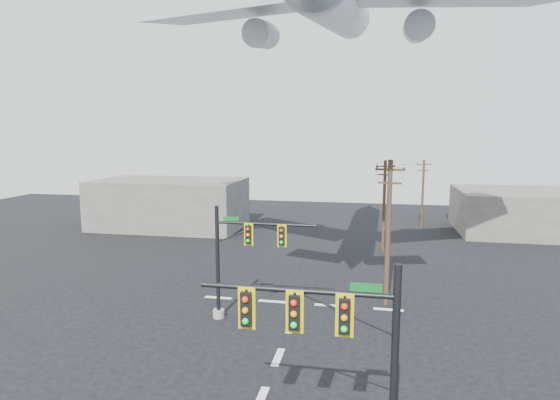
% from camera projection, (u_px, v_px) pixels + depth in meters
% --- Properties ---
extents(ground, '(120.00, 120.00, 0.00)m').
position_uv_depth(ground, '(261.00, 399.00, 20.98)').
color(ground, black).
rests_on(ground, ground).
extents(lane_markings, '(14.00, 21.20, 0.01)m').
position_uv_depth(lane_markings, '(283.00, 346.00, 26.15)').
color(lane_markings, silver).
rests_on(lane_markings, ground).
extents(signal_mast_near, '(7.03, 0.85, 7.70)m').
position_uv_depth(signal_mast_near, '(344.00, 359.00, 15.64)').
color(signal_mast_near, gray).
rests_on(signal_mast_near, ground).
extents(signal_mast_far, '(6.63, 0.80, 7.31)m').
position_uv_depth(signal_mast_far, '(238.00, 260.00, 29.32)').
color(signal_mast_far, gray).
rests_on(signal_mast_far, ground).
extents(utility_pole_a, '(1.98, 0.62, 10.05)m').
position_uv_depth(utility_pole_a, '(388.00, 230.00, 31.75)').
color(utility_pole_a, '#4A2F1F').
rests_on(utility_pole_a, ground).
extents(utility_pole_b, '(1.85, 0.32, 9.14)m').
position_uv_depth(utility_pole_b, '(384.00, 204.00, 46.26)').
color(utility_pole_b, '#4A2F1F').
rests_on(utility_pole_b, ground).
extents(utility_pole_c, '(1.74, 0.29, 8.47)m').
position_uv_depth(utility_pole_c, '(423.00, 192.00, 57.91)').
color(utility_pole_c, '#4A2F1F').
rests_on(utility_pole_c, ground).
extents(power_lines, '(6.83, 27.82, 0.77)m').
position_uv_depth(power_lines, '(398.00, 167.00, 44.77)').
color(power_lines, black).
extents(airliner, '(31.29, 32.83, 8.63)m').
position_uv_depth(airliner, '(338.00, 6.00, 33.43)').
color(airliner, '#AEB3BB').
extents(building_left, '(18.00, 10.00, 6.00)m').
position_uv_depth(building_left, '(169.00, 204.00, 58.31)').
color(building_left, slate).
rests_on(building_left, ground).
extents(building_right, '(14.00, 12.00, 5.00)m').
position_uv_depth(building_right, '(519.00, 212.00, 55.31)').
color(building_right, slate).
rests_on(building_right, ground).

